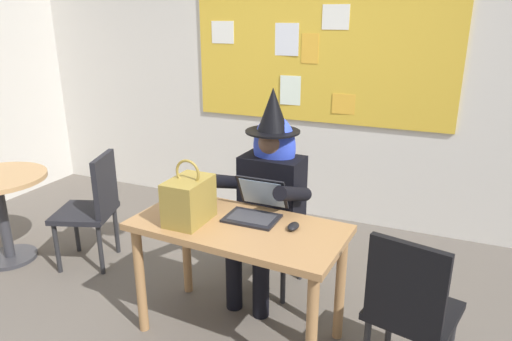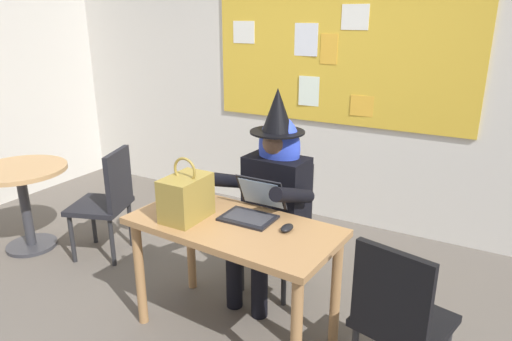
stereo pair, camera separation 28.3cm
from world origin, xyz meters
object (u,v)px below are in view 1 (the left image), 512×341
Objects in this scene: laptop at (256,208)px; computer_mouse at (293,226)px; desk_main at (238,242)px; chair_extra_corner at (410,306)px; person_costumed at (268,185)px; chair_at_desk at (275,217)px; handbag at (189,200)px; chair_spare_by_window at (94,204)px.

computer_mouse is at bearing -18.04° from laptop.
chair_extra_corner is at bearing -3.39° from desk_main.
person_costumed is at bearing 101.41° from laptop.
chair_extra_corner reaches higher than desk_main.
handbag is (-0.25, -0.74, 0.37)m from chair_at_desk.
desk_main is at bearing 146.44° from chair_spare_by_window.
person_costumed is at bearing 168.29° from chair_spare_by_window.
chair_at_desk is 1.24m from chair_extra_corner.
chair_at_desk reaches higher than chair_extra_corner.
chair_at_desk reaches higher than computer_mouse.
computer_mouse is 0.28× the size of handbag.
chair_extra_corner reaches higher than computer_mouse.
laptop is at bearing 14.28° from person_costumed.
laptop is at bearing 90.36° from chair_extra_corner.
desk_main is 0.35m from computer_mouse.
desk_main is 1.39× the size of chair_at_desk.
handbag is 1.31m from chair_extra_corner.
chair_extra_corner is (0.67, -0.12, -0.26)m from computer_mouse.
person_costumed reaches higher than computer_mouse.
handbag reaches higher than desk_main.
chair_spare_by_window is (-1.38, -0.32, -0.01)m from chair_at_desk.
desk_main is 0.23m from laptop.
desk_main is 0.67m from chair_at_desk.
person_costumed is at bearing -0.89° from chair_at_desk.
handbag is at bearing -18.54° from person_costumed.
person_costumed is 1.42m from chair_spare_by_window.
person_costumed is 1.61× the size of chair_spare_by_window.
handbag is (-0.28, -0.08, 0.25)m from desk_main.
laptop is at bearing 73.17° from desk_main.
laptop is (0.08, -0.39, -0.00)m from person_costumed.
chair_at_desk is at bearing 173.15° from chair_spare_by_window.
person_costumed is 0.67m from handbag.
handbag reaches higher than laptop.
handbag is at bearing -16.82° from chair_at_desk.
person_costumed is 1.61× the size of chair_extra_corner.
chair_spare_by_window is (-1.72, 0.28, -0.26)m from computer_mouse.
handbag reaches higher than chair_extra_corner.
person_costumed reaches higher than desk_main.
computer_mouse is (0.31, 0.06, 0.13)m from desk_main.
person_costumed is (-0.03, 0.54, 0.17)m from desk_main.
computer_mouse is 0.72m from chair_extra_corner.
desk_main is 0.38m from handbag.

